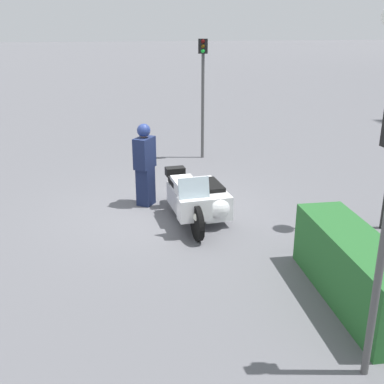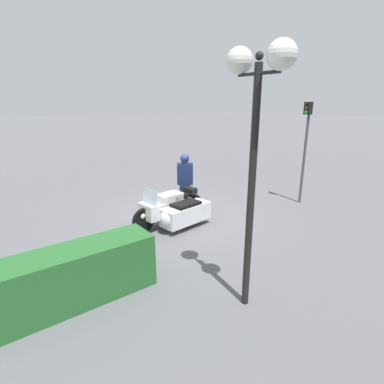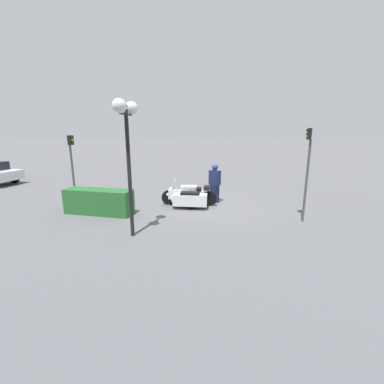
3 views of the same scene
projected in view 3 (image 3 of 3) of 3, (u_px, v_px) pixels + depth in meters
name	position (u px, v px, depth m)	size (l,w,h in m)	color
ground_plane	(205.00, 204.00, 12.11)	(160.00, 160.00, 0.00)	slate
police_motorcycle	(187.00, 197.00, 11.56)	(2.55, 1.22, 1.17)	black
officer_rider	(215.00, 182.00, 12.17)	(0.59, 0.54, 1.86)	#192347
hedge_bush_curbside	(99.00, 202.00, 10.58)	(2.83, 0.78, 1.03)	#28662D
twin_lamp_post	(127.00, 128.00, 7.65)	(0.41, 1.17, 4.24)	black
traffic_light_near	(72.00, 161.00, 11.08)	(0.23, 0.27, 3.18)	#4C4C4C
traffic_light_far	(308.00, 162.00, 9.27)	(0.22, 0.29, 3.45)	#4C4C4C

